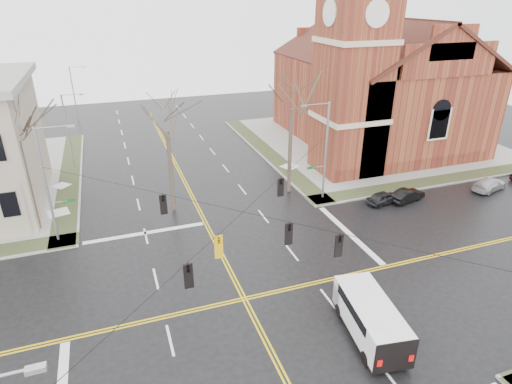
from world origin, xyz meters
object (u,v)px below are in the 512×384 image
object	(u,v)px
parked_car_a	(384,198)
parked_car_b	(407,195)
cargo_van	(369,314)
tree_nw_near	(167,126)
signal_pole_ne	(324,149)
tree_ne	(292,103)
streetlight_north_b	(74,92)
church	(373,76)
streetlight_north_a	(69,128)
parked_car_c	(489,184)
tree_nw_far	(17,135)
signal_pole_nw	(48,183)

from	to	relation	value
parked_car_a	parked_car_b	bearing A→B (deg)	-106.80
cargo_van	tree_nw_near	world-z (taller)	tree_nw_near
signal_pole_ne	tree_ne	size ratio (longest dim) A/B	0.75
signal_pole_ne	parked_car_b	bearing A→B (deg)	-22.79
streetlight_north_b	tree_nw_near	distance (m)	35.44
church	parked_car_b	world-z (taller)	church
parked_car_b	signal_pole_ne	bearing A→B (deg)	53.59
streetlight_north_a	parked_car_b	bearing A→B (deg)	-33.74
parked_car_c	tree_nw_far	xyz separation A→B (m)	(-40.93, 6.12, 7.42)
church	tree_nw_far	distance (m)	39.37
streetlight_north_b	tree_ne	size ratio (longest dim) A/B	0.66
parked_car_b	tree_ne	distance (m)	13.72
streetlight_north_b	tree_ne	bearing A→B (deg)	-59.97
signal_pole_ne	parked_car_a	distance (m)	7.21
church	tree_nw_far	size ratio (longest dim) A/B	2.48
parked_car_c	tree_nw_far	bearing A→B (deg)	65.67
church	streetlight_north_b	xyz separation A→B (m)	(-35.42, 23.22, -3.97)
tree_ne	streetlight_north_b	bearing A→B (deg)	120.03
church	parked_car_b	distance (m)	19.15
church	tree_nw_far	bearing A→B (deg)	-164.03
signal_pole_ne	parked_car_c	distance (m)	17.47
signal_pole_nw	cargo_van	xyz separation A→B (m)	(16.95, -16.63, -3.64)
parked_car_a	streetlight_north_a	bearing A→B (deg)	45.09
streetlight_north_b	parked_car_c	bearing A→B (deg)	-46.21
signal_pole_nw	signal_pole_ne	bearing A→B (deg)	0.00
signal_pole_nw	streetlight_north_a	bearing A→B (deg)	87.68
streetlight_north_b	tree_ne	xyz separation A→B (m)	(19.72, -34.12, 4.26)
streetlight_north_b	parked_car_b	distance (m)	49.42
parked_car_b	tree_ne	size ratio (longest dim) A/B	0.30
church	streetlight_north_b	bearing A→B (deg)	146.75
streetlight_north_b	parked_car_b	xyz separation A→B (m)	(29.33, -39.59, -3.87)
church	cargo_van	world-z (taller)	church
parked_car_b	parked_car_c	distance (m)	9.19
parked_car_a	parked_car_c	bearing A→B (deg)	-103.75
church	signal_pole_nw	size ratio (longest dim) A/B	3.06
cargo_van	tree_nw_far	bearing A→B (deg)	142.85
signal_pole_ne	cargo_van	distance (m)	17.95
tree_nw_far	church	bearing A→B (deg)	15.97
parked_car_a	church	bearing A→B (deg)	-37.06
streetlight_north_a	tree_nw_far	bearing A→B (deg)	-99.81
tree_ne	signal_pole_ne	bearing A→B (deg)	-46.59
signal_pole_ne	tree_nw_near	size ratio (longest dim) A/B	0.84
streetlight_north_a	parked_car_a	xyz separation A→B (m)	(26.99, -19.28, -3.89)
streetlight_north_a	signal_pole_nw	bearing A→B (deg)	-92.32
signal_pole_ne	parked_car_c	size ratio (longest dim) A/B	2.14
streetlight_north_a	tree_ne	xyz separation A→B (m)	(19.72, -14.12, 4.26)
signal_pole_nw	parked_car_b	bearing A→B (deg)	-5.88
church	parked_car_c	distance (m)	18.92
signal_pole_ne	cargo_van	size ratio (longest dim) A/B	1.48
church	signal_pole_ne	world-z (taller)	church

